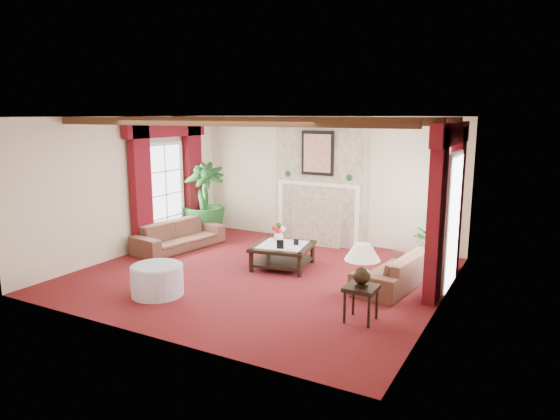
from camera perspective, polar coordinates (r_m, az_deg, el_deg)
The scene contains 23 objects.
floor at distance 8.72m, azimuth -2.23°, elevation -7.44°, with size 6.00×6.00×0.00m, color #4D0D11.
ceiling at distance 8.28m, azimuth -2.37°, elevation 10.59°, with size 6.00×6.00×0.00m, color white.
back_wall at distance 10.82m, azimuth 5.19°, elevation 3.47°, with size 6.00×0.02×2.70m, color beige.
left_wall at distance 10.25m, azimuth -16.88°, elevation 2.62°, with size 0.02×5.50×2.70m, color beige.
right_wall at distance 7.35m, azimuth 18.23°, elevation -0.59°, with size 0.02×5.50×2.70m, color beige.
ceiling_beams at distance 8.28m, azimuth -2.37°, elevation 10.18°, with size 6.00×3.00×0.12m, color #321C0F, non-canonical shape.
fireplace at distance 10.55m, azimuth 4.88°, elevation 10.64°, with size 2.00×0.52×2.70m, color tan, non-canonical shape.
french_door_left at distance 10.87m, azimuth -13.23°, elevation 7.39°, with size 0.10×1.10×2.16m, color white, non-canonical shape.
french_door_right at distance 8.23m, azimuth 19.64°, elevation 6.00°, with size 0.10×1.10×2.16m, color white, non-canonical shape.
curtains_left at distance 10.78m, azimuth -12.89°, elevation 9.61°, with size 0.20×2.40×2.55m, color #4C0A15, non-canonical shape.
curtains_right at distance 8.23m, azimuth 19.06°, elevation 8.97°, with size 0.20×2.40×2.55m, color #4C0A15, non-canonical shape.
sofa_left at distance 10.47m, azimuth -11.48°, elevation -2.35°, with size 0.88×2.02×0.76m, color #370F16.
sofa_right at distance 8.33m, azimuth 13.04°, elevation -5.97°, with size 0.78×1.93×0.73m, color #370F16.
potted_palm at distance 11.41m, azimuth -8.64°, elevation -0.72°, with size 1.79×1.89×0.94m, color black.
small_plant at distance 9.25m, azimuth 17.04°, elevation -4.83°, with size 1.07×1.05×0.63m, color black.
coffee_table at distance 9.10m, azimuth 0.32°, elevation -5.27°, with size 1.02×1.02×0.42m, color black, non-canonical shape.
side_table at distance 6.89m, azimuth 9.22°, elevation -10.51°, with size 0.42×0.42×0.49m, color black, non-canonical shape.
ottoman at distance 7.97m, azimuth -13.85°, elevation -7.81°, with size 0.80×0.80×0.46m, color #AAA2B7.
table_lamp at distance 6.71m, azimuth 9.36°, elevation -6.17°, with size 0.47×0.47×0.60m, color black, non-canonical shape.
flower_vase at distance 9.37m, azimuth -0.16°, elevation -2.90°, with size 0.23×0.23×0.18m, color silver.
book at distance 8.72m, azimuth 0.97°, elevation -3.61°, with size 0.18×0.14×0.28m, color black.
photo_frame_a at distance 8.73m, azimuth 0.02°, elevation -3.98°, with size 0.13×0.02×0.17m, color black, non-canonical shape.
photo_frame_b at distance 8.98m, azimuth 1.86°, elevation -3.73°, with size 0.09×0.02×0.12m, color black, non-canonical shape.
Camera 1 is at (4.25, -7.10, 2.75)m, focal length 32.00 mm.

